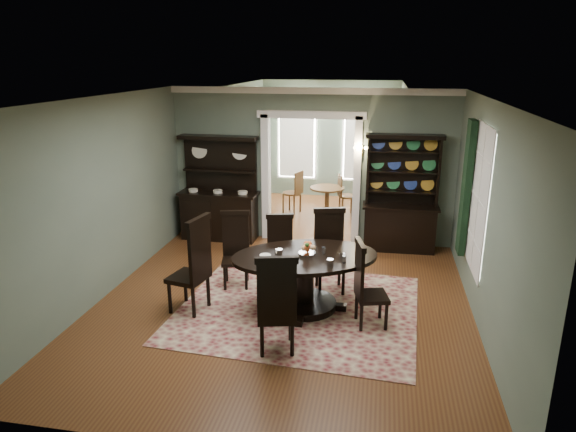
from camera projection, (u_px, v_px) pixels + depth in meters
name	position (u px, v px, depth m)	size (l,w,h in m)	color
room	(282.00, 203.00, 7.19)	(5.51, 6.01, 3.01)	brown
parlor	(325.00, 145.00, 12.37)	(3.51, 3.50, 3.01)	brown
doorway_trim	(311.00, 160.00, 9.96)	(2.08, 0.25, 2.57)	white
right_window	(473.00, 194.00, 7.55)	(0.15, 1.47, 2.12)	white
wall_sconce	(361.00, 149.00, 9.57)	(0.27, 0.21, 0.21)	#AD842E
rug	(298.00, 308.00, 7.53)	(3.39, 3.00, 0.01)	maroon
dining_table	(305.00, 271.00, 7.39)	(2.49, 2.49, 0.83)	black
centerpiece	(307.00, 251.00, 7.29)	(1.25, 0.81, 0.21)	silver
chair_far_left	(236.00, 247.00, 8.19)	(0.53, 0.51, 1.21)	black
chair_far_mid	(280.00, 248.00, 8.21)	(0.52, 0.50, 1.16)	black
chair_far_right	(329.00, 247.00, 8.01)	(0.58, 0.57, 1.31)	black
chair_end_left	(195.00, 263.00, 7.23)	(0.61, 0.63, 1.44)	black
chair_end_right	(365.00, 282.00, 6.87)	(0.52, 0.54, 1.22)	black
chair_near	(277.00, 303.00, 6.17)	(0.59, 0.57, 1.33)	black
sideboard	(220.00, 203.00, 10.30)	(1.59, 0.60, 2.08)	black
welsh_dresser	(400.00, 209.00, 9.67)	(1.42, 0.54, 2.20)	black
parlor_table	(327.00, 198.00, 11.70)	(0.77, 0.77, 0.72)	#563818
parlor_chair_left	(295.00, 191.00, 12.02)	(0.47, 0.46, 1.01)	#563818
parlor_chair_right	(344.00, 194.00, 11.88)	(0.45, 0.44, 0.96)	#563818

